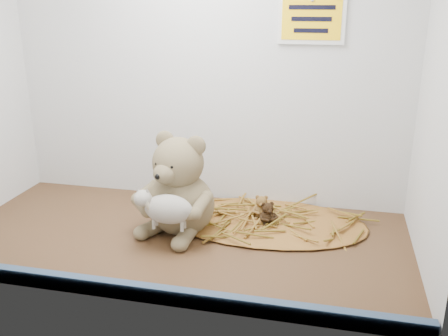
% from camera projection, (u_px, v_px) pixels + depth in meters
% --- Properties ---
extents(alcove_shell, '(1.20, 0.60, 0.90)m').
position_uv_depth(alcove_shell, '(184.00, 62.00, 1.26)').
color(alcove_shell, '#432A17').
rests_on(alcove_shell, ground).
extents(front_rail, '(1.19, 0.02, 0.04)m').
position_uv_depth(front_rail, '(137.00, 291.00, 1.05)').
color(front_rail, '#3A526F').
rests_on(front_rail, shelf_floor).
extents(straw_bed, '(0.58, 0.33, 0.01)m').
position_uv_depth(straw_bed, '(264.00, 221.00, 1.41)').
color(straw_bed, brown).
rests_on(straw_bed, shelf_floor).
extents(main_teddy, '(0.28, 0.29, 0.27)m').
position_uv_depth(main_teddy, '(180.00, 184.00, 1.32)').
color(main_teddy, olive).
rests_on(main_teddy, shelf_floor).
extents(toy_lamb, '(0.16, 0.10, 0.10)m').
position_uv_depth(toy_lamb, '(169.00, 209.00, 1.24)').
color(toy_lamb, '#BCB5A9').
rests_on(toy_lamb, main_teddy).
extents(mini_teddy_tan, '(0.06, 0.06, 0.07)m').
position_uv_depth(mini_teddy_tan, '(262.00, 205.00, 1.42)').
color(mini_teddy_tan, brown).
rests_on(mini_teddy_tan, straw_bed).
extents(mini_teddy_brown, '(0.07, 0.07, 0.06)m').
position_uv_depth(mini_teddy_brown, '(268.00, 212.00, 1.38)').
color(mini_teddy_brown, black).
rests_on(mini_teddy_brown, straw_bed).
extents(wall_sign, '(0.16, 0.01, 0.11)m').
position_uv_depth(wall_sign, '(312.00, 19.00, 1.35)').
color(wall_sign, yellow).
rests_on(wall_sign, back_wall).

